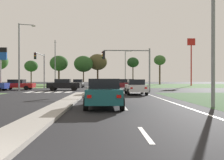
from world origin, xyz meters
name	(u,v)px	position (x,y,z in m)	size (l,w,h in m)	color
ground_plane	(87,90)	(0.00, 30.00, 0.00)	(200.00, 200.00, 0.00)	black
grass_verge_far_right	(197,85)	(25.50, 54.50, 0.00)	(35.00, 35.00, 0.01)	#385B2D
median_island_near	(64,103)	(0.00, 11.00, 0.07)	(1.20, 22.00, 0.14)	gray
median_island_far	(94,85)	(0.00, 55.00, 0.07)	(1.20, 36.00, 0.14)	gray
lane_dash_near	(145,134)	(3.50, 3.18, 0.01)	(0.14, 2.00, 0.01)	silver
lane_dash_second	(125,108)	(3.50, 9.18, 0.01)	(0.14, 2.00, 0.01)	silver
lane_dash_third	(118,99)	(3.50, 15.18, 0.01)	(0.14, 2.00, 0.01)	silver
edge_line_right	(172,102)	(6.85, 12.00, 0.01)	(0.14, 24.00, 0.01)	silver
stop_bar_near	(116,93)	(3.80, 23.00, 0.01)	(6.40, 0.50, 0.01)	silver
crosswalk_bar_near	(29,92)	(-6.40, 24.80, 0.01)	(0.70, 2.80, 0.01)	silver
crosswalk_bar_second	(39,92)	(-5.25, 24.80, 0.01)	(0.70, 2.80, 0.01)	silver
crosswalk_bar_third	(49,92)	(-4.10, 24.80, 0.01)	(0.70, 2.80, 0.01)	silver
crosswalk_bar_fourth	(59,92)	(-2.95, 24.80, 0.01)	(0.70, 2.80, 0.01)	silver
crosswalk_bar_fifth	(69,92)	(-1.80, 24.80, 0.01)	(0.70, 2.80, 0.01)	silver
car_maroon_near	(127,84)	(5.80, 31.12, 0.79)	(4.48, 1.96, 1.55)	maroon
car_beige_third	(102,87)	(2.21, 20.41, 0.79)	(2.09, 4.18, 1.55)	#BCAD8E
car_white_fourth	(136,87)	(5.56, 20.17, 0.77)	(1.95, 4.25, 1.51)	silver
car_red_fifth	(18,84)	(-10.01, 31.10, 0.77)	(4.62, 2.07, 1.49)	#A31919
car_grey_sixth	(78,83)	(-2.31, 39.99, 0.78)	(2.04, 4.45, 1.52)	slate
car_black_seventh	(64,85)	(-3.07, 29.15, 0.80)	(4.44, 2.07, 1.56)	black
car_teal_eighth	(104,93)	(2.38, 9.63, 0.80)	(1.98, 4.61, 1.56)	#19565B
traffic_signal_near_right	(131,61)	(5.45, 23.40, 3.55)	(5.55, 0.32, 5.05)	gray
traffic_signal_far_left	(41,64)	(-7.60, 34.60, 3.98)	(0.32, 5.50, 5.71)	gray
street_lamp_near	(214,9)	(8.28, 9.18, 5.31)	(1.06, 2.42, 9.47)	gray
street_lamp_second	(21,53)	(-8.17, 27.01, 4.81)	(2.08, 0.65, 8.60)	gray
street_lamp_third	(55,61)	(-8.38, 49.35, 5.64)	(0.71, 2.09, 10.20)	gray
street_lamp_fourth	(126,66)	(8.48, 61.21, 5.18)	(1.67, 2.19, 9.21)	gray
fastfood_pole_sign	(191,51)	(22.88, 51.19, 8.11)	(1.80, 0.40, 11.07)	red
fuel_price_totem	(1,59)	(-12.54, 31.33, 4.48)	(1.80, 0.24, 6.12)	silver
treeline_second	(31,66)	(-18.61, 65.72, 5.30)	(3.80, 3.80, 6.94)	#423323
treeline_third	(59,63)	(-9.80, 61.33, 5.84)	(4.87, 4.87, 7.95)	#423323
treeline_fourth	(83,64)	(-3.17, 61.89, 5.75)	(5.23, 5.23, 7.98)	#423323
treeline_fifth	(98,62)	(0.68, 64.23, 6.41)	(5.41, 5.41, 8.75)	#423323
treeline_sixth	(133,63)	(10.74, 63.57, 6.29)	(3.36, 3.36, 7.77)	#423323
treeline_seventh	(160,61)	(18.41, 63.42, 6.85)	(3.33, 3.33, 8.41)	#423323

